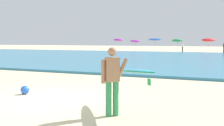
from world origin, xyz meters
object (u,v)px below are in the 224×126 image
at_px(surfer_with_board, 122,75).
at_px(beach_ball, 25,90).
at_px(beach_umbrella_0, 118,40).
at_px(beach_umbrella_1, 135,41).
at_px(beach_umbrella_2, 155,39).
at_px(beach_umbrella_4, 208,40).
at_px(beachgoer_near_row_mid, 224,47).
at_px(beach_umbrella_3, 177,40).
at_px(beachgoer_near_row_left, 183,47).

relative_size(surfer_with_board, beach_ball, 7.97).
height_order(beach_umbrella_0, beach_umbrella_1, beach_umbrella_0).
relative_size(beach_umbrella_2, beach_umbrella_4, 1.01).
height_order(beach_umbrella_0, beachgoer_near_row_mid, beach_umbrella_0).
distance_m(beach_umbrella_0, beach_ball, 39.30).
relative_size(beach_umbrella_0, beach_umbrella_1, 1.14).
xyz_separation_m(beach_umbrella_3, beach_ball, (-0.57, -36.27, -1.76)).
bearing_deg(beach_ball, beach_umbrella_4, 81.90).
relative_size(beach_umbrella_2, beach_ball, 7.54).
height_order(beachgoer_near_row_mid, beach_ball, beachgoer_near_row_mid).
relative_size(surfer_with_board, beachgoer_near_row_mid, 1.56).
height_order(beach_umbrella_4, beachgoer_near_row_left, beach_umbrella_4).
xyz_separation_m(surfer_with_board, beach_ball, (-4.03, 1.09, -0.88)).
bearing_deg(beach_umbrella_4, beach_umbrella_1, -174.90).
distance_m(surfer_with_board, beach_umbrella_3, 37.53).
distance_m(beach_umbrella_0, beach_umbrella_4, 15.85).
xyz_separation_m(beach_umbrella_0, beach_ball, (10.47, -37.83, -1.86)).
bearing_deg(beach_umbrella_3, beachgoer_near_row_mid, -10.69).
xyz_separation_m(surfer_with_board, beach_umbrella_3, (-3.46, 37.36, 0.88)).
xyz_separation_m(beach_umbrella_1, beach_umbrella_4, (12.25, 1.09, 0.20)).
bearing_deg(surfer_with_board, beachgoer_near_row_mid, 84.22).
relative_size(beach_umbrella_3, beach_ball, 7.06).
bearing_deg(beach_umbrella_0, beach_umbrella_1, -17.20).
bearing_deg(beach_umbrella_3, beach_umbrella_1, 176.55).
distance_m(beach_umbrella_3, beach_ball, 36.32).
bearing_deg(beach_umbrella_4, beachgoer_near_row_left, -155.56).
height_order(beachgoer_near_row_left, beach_ball, beachgoer_near_row_left).
xyz_separation_m(beach_umbrella_4, beachgoer_near_row_mid, (2.29, -2.88, -1.15)).
height_order(beach_umbrella_2, beach_umbrella_3, beach_umbrella_2).
relative_size(beach_umbrella_4, beachgoer_near_row_mid, 1.46).
xyz_separation_m(beach_umbrella_0, beachgoer_near_row_mid, (18.14, -2.90, -1.17)).
xyz_separation_m(beach_umbrella_0, beach_umbrella_2, (7.11, -0.70, 0.07)).
bearing_deg(surfer_with_board, beach_umbrella_4, 88.01).
distance_m(beach_umbrella_2, beachgoer_near_row_left, 5.11).
bearing_deg(beachgoer_near_row_mid, beach_umbrella_4, 128.51).
distance_m(beach_umbrella_3, beachgoer_near_row_left, 1.41).
xyz_separation_m(beach_umbrella_2, beach_umbrella_3, (3.93, -0.86, -0.18)).
bearing_deg(beach_umbrella_3, beachgoer_near_row_left, -14.86).
bearing_deg(beach_umbrella_2, beach_ball, -84.83).
bearing_deg(beach_umbrella_0, beach_umbrella_2, -5.63).
distance_m(surfer_with_board, beach_ball, 4.27).
xyz_separation_m(beach_umbrella_1, beachgoer_near_row_mid, (14.54, -1.79, -0.95)).
bearing_deg(beachgoer_near_row_left, beach_umbrella_1, 175.30).
distance_m(beach_umbrella_4, beach_ball, 38.24).
relative_size(beachgoer_near_row_mid, beach_ball, 5.12).
bearing_deg(beach_umbrella_2, beachgoer_near_row_left, -12.84).
distance_m(beach_umbrella_2, beachgoer_near_row_mid, 11.32).
distance_m(beach_umbrella_1, beachgoer_near_row_left, 8.41).
bearing_deg(beachgoer_near_row_mid, surfer_with_board, -95.78).
bearing_deg(beachgoer_near_row_left, surfer_with_board, -86.05).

